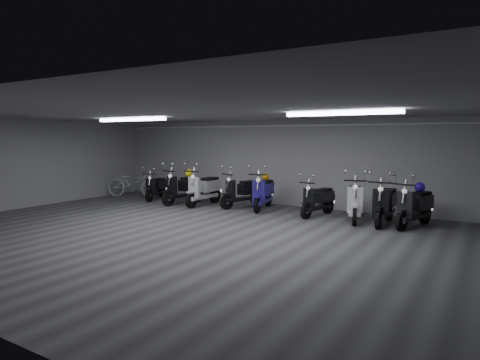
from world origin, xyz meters
The scene contains 20 objects.
floor centered at (0.00, 0.00, -0.01)m, with size 14.00×10.00×0.01m, color #3B3B3E.
ceiling centered at (0.00, 0.00, 2.80)m, with size 14.00×10.00×0.01m, color gray.
back_wall centered at (0.00, 5.00, 1.40)m, with size 14.00×0.01×2.80m, color gray.
left_wall centered at (-7.00, 0.00, 1.40)m, with size 0.01×10.00×2.80m, color gray.
fluor_strip_left centered at (-3.00, 1.00, 2.74)m, with size 2.40×0.18×0.08m, color white.
fluor_strip_right centered at (3.00, 1.00, 2.74)m, with size 2.40×0.18×0.08m, color white.
conduit centered at (0.00, 4.92, 2.62)m, with size 0.05×0.05×13.60m, color white.
scooter_0 centered at (-4.65, 3.70, 0.60)m, with size 0.54×1.62×1.21m, color black, non-canonical shape.
scooter_1 centered at (-3.19, 3.45, 0.72)m, with size 0.64×1.93×1.43m, color black, non-canonical shape.
scooter_2 centered at (-2.42, 3.56, 0.73)m, with size 0.65×1.95×1.45m, color #BDBDC1, non-canonical shape.
scooter_3 centered at (-1.10, 3.85, 0.68)m, with size 0.61×1.83×1.36m, color black, non-canonical shape.
scooter_4 centered at (-0.35, 3.87, 0.71)m, with size 0.64×1.92×1.43m, color navy, non-canonical shape.
scooter_5 centered at (1.49, 3.70, 0.62)m, with size 0.56×1.67×1.25m, color black, non-canonical shape.
scooter_6 centered at (2.57, 3.62, 0.72)m, with size 0.64×1.92×1.43m, color silver, non-canonical shape.
scooter_7 centered at (3.37, 3.56, 0.71)m, with size 0.64×1.92×1.43m, color black, non-canonical shape.
scooter_9 centered at (4.08, 3.57, 0.70)m, with size 0.63×1.88×1.40m, color black, non-canonical shape.
bicycle centered at (-5.79, 3.69, 0.67)m, with size 0.74×2.09×1.35m, color silver.
helmet_0 centered at (-3.14, 3.72, 1.03)m, with size 0.28×0.28×0.28m, color yellow.
helmet_1 centered at (-0.41, 4.13, 1.00)m, with size 0.23×0.23×0.23m, color orange.
helmet_2 centered at (4.15, 3.83, 0.99)m, with size 0.26×0.26×0.26m, color #220C86.
Camera 1 is at (5.69, -7.42, 2.26)m, focal length 31.12 mm.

